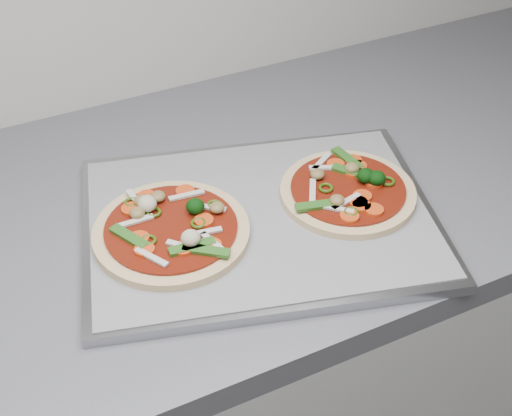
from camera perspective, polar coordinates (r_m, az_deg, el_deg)
name	(u,v)px	position (r m, az deg, el deg)	size (l,w,h in m)	color
countertop	(131,232)	(0.98, -9.97, -1.88)	(3.60, 0.60, 0.04)	slate
baking_tray	(260,221)	(0.94, 0.30, -1.04)	(0.46, 0.34, 0.01)	#96969C
parchment	(260,216)	(0.93, 0.30, -0.65)	(0.44, 0.32, 0.00)	gray
pizza_left	(171,229)	(0.90, -6.83, -1.64)	(0.22, 0.22, 0.03)	beige
pizza_right	(349,190)	(0.97, 7.42, 1.45)	(0.20, 0.20, 0.03)	beige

